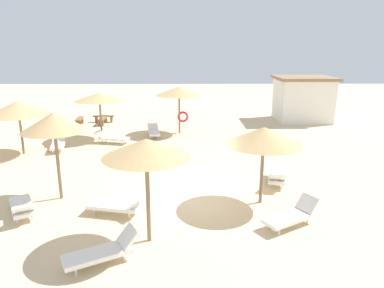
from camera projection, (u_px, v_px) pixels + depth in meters
name	position (u px, v px, depth m)	size (l,w,h in m)	color
ground_plane	(193.00, 198.00, 12.75)	(80.00, 80.00, 0.00)	beige
parasol_0	(146.00, 149.00, 9.26)	(2.36, 2.36, 2.97)	#75604C
parasol_1	(264.00, 136.00, 11.78)	(2.58, 2.58, 2.71)	#75604C
parasol_2	(18.00, 108.00, 17.43)	(3.09, 3.09, 2.69)	#75604C
parasol_3	(179.00, 91.00, 21.72)	(2.93, 2.93, 2.91)	#75604C
parasol_4	(99.00, 97.00, 20.42)	(2.90, 2.90, 2.70)	#75604C
parasol_5	(54.00, 122.00, 12.01)	(2.22, 2.22, 3.14)	#75604C
lounger_0	(103.00, 251.00, 8.88)	(1.94, 1.46, 0.77)	white
lounger_1	(292.00, 215.00, 10.75)	(1.92, 1.51, 0.80)	white
lounger_2	(58.00, 144.00, 18.67)	(1.09, 1.99, 0.70)	white
lounger_3	(154.00, 131.00, 21.45)	(0.96, 1.99, 0.63)	white
lounger_4	(111.00, 138.00, 19.91)	(2.00, 1.05, 0.66)	white
lounger_5	(22.00, 207.00, 11.35)	(1.50, 1.95, 0.73)	white
lounger_6	(118.00, 205.00, 11.46)	(1.99, 1.03, 0.70)	white
lounger_7	(277.00, 176.00, 14.00)	(1.07, 1.99, 0.71)	white
bench_0	(80.00, 120.00, 24.50)	(0.62, 1.54, 0.49)	brown
bench_1	(103.00, 120.00, 24.67)	(0.41, 1.50, 0.49)	brown
bench_2	(104.00, 117.00, 25.43)	(1.50, 0.41, 0.49)	brown
beach_cabana	(303.00, 98.00, 25.74)	(4.04, 3.75, 3.20)	white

